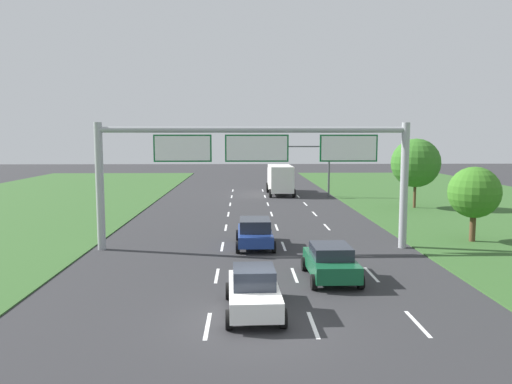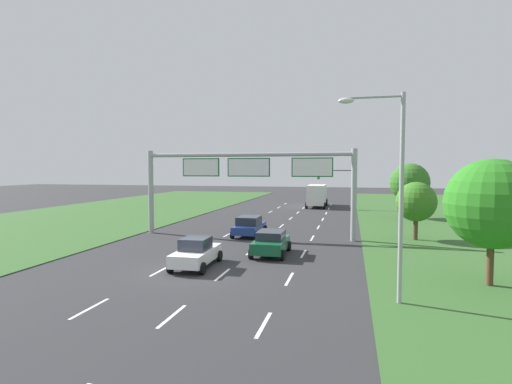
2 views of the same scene
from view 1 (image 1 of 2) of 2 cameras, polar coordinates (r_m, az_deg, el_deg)
The scene contains 12 objects.
ground_plane at distance 17.08m, azimuth 0.52°, elevation -14.99°, with size 200.00×200.00×0.00m, color #2D2D30.
lane_dashes_inner_left at distance 28.61m, azimuth -3.87°, elevation -6.23°, with size 0.14×62.40×0.01m.
lane_dashes_inner_right at distance 28.68m, azimuth 3.18°, elevation -6.20°, with size 0.14×62.40×0.01m.
lane_dashes_slip at distance 29.17m, azimuth 10.08°, elevation -6.07°, with size 0.14×62.40×0.01m.
car_near_red at distance 28.44m, azimuth -0.14°, elevation -4.62°, with size 2.19×4.49×1.60m.
car_lead_silver at distance 17.96m, azimuth -0.27°, elevation -11.21°, with size 2.11×4.19×1.66m.
car_mid_lane at distance 22.21m, azimuth 8.53°, elevation -7.87°, with size 2.20×4.07×1.53m.
box_truck at distance 54.60m, azimuth 2.72°, elevation 1.57°, with size 2.75×8.29×3.17m.
sign_gantry at distance 27.38m, azimuth 0.01°, elevation 3.71°, with size 17.24×0.44×7.00m.
traffic_light_mast at distance 51.77m, azimuth 6.24°, elevation 3.66°, with size 4.76×0.49×5.60m.
roadside_tree_mid at distance 31.93m, azimuth 23.68°, elevation -0.06°, with size 3.02×3.02×4.49m.
roadside_tree_far at distance 45.45m, azimuth 17.79°, elevation 3.18°, with size 4.22×4.22×6.09m.
Camera 1 is at (-0.57, -15.90, 6.20)m, focal length 35.00 mm.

